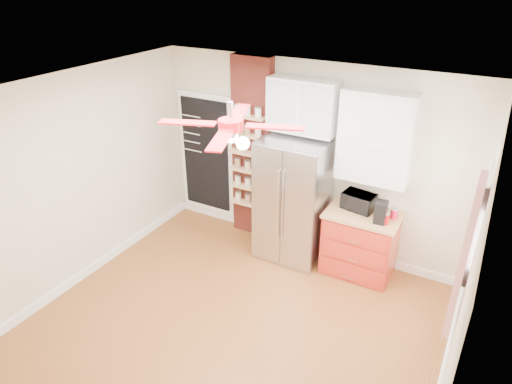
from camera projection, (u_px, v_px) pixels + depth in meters
The scene contains 21 objects.
floor at pixel (236, 323), 5.35m from camera, with size 4.50×4.50×0.00m, color brown.
ceiling at pixel (230, 96), 4.14m from camera, with size 4.50×4.50×0.00m, color white.
wall_back at pixel (309, 159), 6.31m from camera, with size 4.50×0.02×2.70m, color beige.
wall_front at pixel (84, 353), 3.18m from camera, with size 4.50×0.02×2.70m, color beige.
wall_left at pixel (80, 180), 5.72m from camera, with size 0.02×4.00×2.70m, color beige.
wall_right at pixel (465, 292), 3.77m from camera, with size 0.02×4.00×2.70m, color beige.
chalkboard at pixel (207, 155), 7.13m from camera, with size 0.95×0.05×1.95m.
brick_pillar at pixel (252, 150), 6.61m from camera, with size 0.60×0.16×2.70m, color maroon.
fridge at pixel (293, 200), 6.25m from camera, with size 0.90×0.70×1.75m, color #BAB9BE.
upper_glass_cabinet at pixel (303, 106), 5.83m from camera, with size 0.90×0.35×0.70m, color white.
red_cabinet at pixel (360, 243), 6.06m from camera, with size 0.94×0.64×0.90m.
upper_shelf_unit at pixel (376, 138), 5.56m from camera, with size 0.90×0.30×1.15m, color white.
window at pixel (479, 222), 4.39m from camera, with size 0.04×0.75×1.05m, color white.
curtain at pixel (464, 258), 4.03m from camera, with size 0.06×0.40×1.55m, color red.
ceiling_fan at pixel (231, 125), 4.26m from camera, with size 1.40×1.40×0.44m.
toaster_oven at pixel (359, 201), 5.92m from camera, with size 0.41×0.28×0.23m, color black.
coffee_maker at pixel (381, 212), 5.61m from camera, with size 0.14×0.18×0.28m, color black.
canister_left at pixel (385, 219), 5.61m from camera, with size 0.09×0.09×0.14m, color #A4090B.
canister_right at pixel (394, 214), 5.72m from camera, with size 0.09×0.09×0.13m, color #BC0A2C.
pantry_jar_oats at pixel (241, 146), 6.53m from camera, with size 0.09×0.09×0.13m, color beige.
pantry_jar_beans at pixel (258, 150), 6.39m from camera, with size 0.10×0.10×0.13m, color #916349.
Camera 1 is at (2.19, -3.46, 3.78)m, focal length 32.00 mm.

